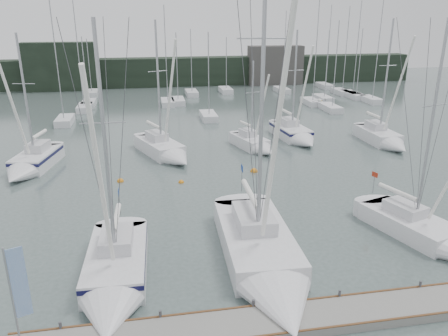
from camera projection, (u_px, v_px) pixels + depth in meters
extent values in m
plane|color=#485854|center=(271.00, 261.00, 23.20)|extent=(160.00, 160.00, 0.00)
cube|color=slate|center=(304.00, 319.00, 18.49)|extent=(24.00, 2.00, 0.40)
cube|color=black|center=(177.00, 72.00, 79.90)|extent=(90.00, 4.00, 5.00)
cube|color=black|center=(60.00, 67.00, 74.18)|extent=(12.00, 3.00, 8.00)
cube|color=#423F3D|center=(275.00, 65.00, 80.75)|extent=(10.00, 3.00, 7.00)
cube|color=silver|center=(85.00, 108.00, 59.36)|extent=(1.80, 4.50, 0.90)
cylinder|color=#9A9BA1|center=(78.00, 55.00, 56.54)|extent=(0.12, 0.12, 13.27)
cube|color=silver|center=(351.00, 94.00, 69.52)|extent=(1.80, 4.50, 0.90)
cylinder|color=#9A9BA1|center=(357.00, 48.00, 66.66)|extent=(0.12, 0.12, 13.55)
cube|color=silver|center=(65.00, 121.00, 52.22)|extent=(1.80, 4.50, 0.90)
cylinder|color=#9A9BA1|center=(56.00, 58.00, 49.30)|extent=(0.12, 0.12, 13.88)
cube|color=silver|center=(168.00, 103.00, 62.96)|extent=(1.80, 4.50, 0.90)
cylinder|color=#9A9BA1|center=(166.00, 54.00, 60.22)|extent=(0.12, 0.12, 12.83)
cube|color=silver|center=(282.00, 90.00, 73.31)|extent=(1.80, 4.50, 0.90)
cylinder|color=#9A9BA1|center=(285.00, 50.00, 70.68)|extent=(0.12, 0.12, 12.16)
cube|color=silver|center=(178.00, 101.00, 63.85)|extent=(1.80, 4.50, 0.90)
cylinder|color=#9A9BA1|center=(177.00, 67.00, 61.70)|extent=(0.12, 0.12, 9.25)
cube|color=silver|center=(330.00, 108.00, 59.22)|extent=(1.80, 4.50, 0.90)
cylinder|color=#9A9BA1|center=(336.00, 64.00, 56.80)|extent=(0.12, 0.12, 10.89)
cube|color=silver|center=(371.00, 100.00, 64.97)|extent=(1.80, 4.50, 0.90)
cylinder|color=#9A9BA1|center=(378.00, 50.00, 62.08)|extent=(0.12, 0.12, 13.70)
cube|color=silver|center=(226.00, 90.00, 73.10)|extent=(1.80, 4.50, 0.90)
cylinder|color=#9A9BA1|center=(226.00, 63.00, 71.12)|extent=(0.12, 0.12, 8.19)
cube|color=silver|center=(92.00, 93.00, 70.39)|extent=(1.80, 4.50, 0.90)
cylinder|color=#9A9BA1|center=(89.00, 65.00, 68.43)|extent=(0.12, 0.12, 8.09)
cube|color=silver|center=(324.00, 86.00, 77.63)|extent=(1.80, 4.50, 0.90)
cylinder|color=#9A9BA1|center=(329.00, 45.00, 74.83)|extent=(0.12, 0.12, 13.14)
cube|color=silver|center=(209.00, 116.00, 54.47)|extent=(1.80, 4.50, 0.90)
cylinder|color=#9A9BA1|center=(209.00, 74.00, 52.25)|extent=(0.12, 0.12, 9.67)
cube|color=silver|center=(355.00, 96.00, 68.17)|extent=(1.80, 4.50, 0.90)
cylinder|color=#9A9BA1|center=(360.00, 62.00, 65.94)|extent=(0.12, 0.12, 9.69)
cube|color=silver|center=(311.00, 102.00, 63.28)|extent=(1.80, 4.50, 0.90)
cylinder|color=#9A9BA1|center=(316.00, 52.00, 60.44)|extent=(0.12, 0.12, 13.45)
cube|color=silver|center=(89.00, 104.00, 62.17)|extent=(1.80, 4.50, 0.90)
cylinder|color=#9A9BA1|center=(85.00, 70.00, 60.09)|extent=(0.12, 0.12, 8.79)
cube|color=silver|center=(341.00, 92.00, 71.45)|extent=(1.80, 4.50, 0.90)
cylinder|color=#9A9BA1|center=(346.00, 49.00, 68.71)|extent=(0.12, 0.12, 12.80)
cube|color=silver|center=(323.00, 99.00, 65.99)|extent=(1.80, 4.50, 0.90)
cylinder|color=#9A9BA1|center=(327.00, 64.00, 63.80)|extent=(0.12, 0.12, 9.50)
cube|color=silver|center=(192.00, 93.00, 70.43)|extent=(1.80, 4.50, 0.90)
cylinder|color=#9A9BA1|center=(191.00, 61.00, 68.23)|extent=(0.12, 0.12, 9.49)
cube|color=silver|center=(117.00, 263.00, 22.17)|extent=(3.09, 6.31, 1.49)
cone|color=silver|center=(109.00, 320.00, 18.02)|extent=(2.97, 2.76, 2.88)
cube|color=silver|center=(117.00, 239.00, 22.27)|extent=(1.67, 2.54, 0.70)
cylinder|color=#9A9BA1|center=(105.00, 147.00, 19.66)|extent=(0.18, 0.18, 11.09)
cylinder|color=white|center=(116.00, 217.00, 22.67)|extent=(0.38, 3.05, 0.28)
cube|color=#0F0F38|center=(117.00, 254.00, 22.00)|extent=(3.11, 6.34, 0.25)
cube|color=navy|center=(119.00, 192.00, 24.41)|extent=(0.04, 0.54, 0.36)
cube|color=silver|center=(255.00, 243.00, 24.04)|extent=(3.88, 8.35, 1.68)
cone|color=silver|center=(284.00, 310.00, 18.56)|extent=(3.70, 3.65, 3.57)
cube|color=silver|center=(254.00, 218.00, 24.15)|extent=(2.09, 3.36, 0.78)
cylinder|color=#9A9BA1|center=(263.00, 75.00, 20.44)|extent=(0.20, 0.20, 16.68)
cylinder|color=white|center=(250.00, 194.00, 24.83)|extent=(0.46, 4.02, 0.31)
cube|color=navy|center=(242.00, 168.00, 27.14)|extent=(0.04, 0.60, 0.40)
cube|color=silver|center=(409.00, 226.00, 26.14)|extent=(4.30, 6.29, 1.35)
cube|color=silver|center=(405.00, 208.00, 26.19)|extent=(2.11, 2.64, 0.63)
cylinder|color=#9A9BA1|center=(431.00, 126.00, 23.72)|extent=(0.16, 0.16, 11.16)
cylinder|color=white|center=(398.00, 192.00, 26.50)|extent=(1.09, 2.75, 0.25)
cube|color=#A02915|center=(375.00, 175.00, 27.92)|extent=(0.17, 0.47, 0.32)
cube|color=silver|center=(37.00, 161.00, 37.55)|extent=(3.63, 5.88, 1.57)
cone|color=silver|center=(16.00, 177.00, 33.86)|extent=(3.02, 2.81, 2.61)
cube|color=silver|center=(38.00, 146.00, 37.66)|extent=(1.84, 2.43, 0.73)
cylinder|color=#9A9BA1|center=(25.00, 96.00, 35.29)|extent=(0.19, 0.19, 9.81)
cylinder|color=white|center=(39.00, 134.00, 37.88)|extent=(0.81, 2.68, 0.29)
cube|color=#0F0F38|center=(37.00, 155.00, 37.37)|extent=(3.65, 5.90, 0.26)
cube|color=silver|center=(160.00, 149.00, 41.03)|extent=(4.60, 6.46, 1.55)
cone|color=silver|center=(180.00, 161.00, 37.64)|extent=(3.34, 3.32, 2.58)
cube|color=silver|center=(157.00, 136.00, 41.06)|extent=(2.20, 2.73, 0.72)
cylinder|color=#9A9BA1|center=(158.00, 83.00, 38.65)|extent=(0.19, 0.19, 10.74)
cylinder|color=white|center=(153.00, 125.00, 41.29)|extent=(1.35, 2.80, 0.29)
cube|color=silver|center=(250.00, 143.00, 42.96)|extent=(3.29, 4.76, 1.33)
cone|color=silver|center=(267.00, 152.00, 40.37)|extent=(2.58, 2.39, 2.13)
cube|color=silver|center=(248.00, 133.00, 43.01)|extent=(1.62, 1.99, 0.62)
cylinder|color=#9A9BA1|center=(252.00, 100.00, 41.27)|extent=(0.16, 0.16, 7.30)
cylinder|color=white|center=(246.00, 124.00, 43.10)|extent=(0.85, 2.09, 0.25)
cube|color=silver|center=(290.00, 133.00, 46.45)|extent=(3.19, 5.83, 1.53)
cone|color=silver|center=(307.00, 143.00, 42.83)|extent=(2.87, 2.65, 2.65)
cube|color=silver|center=(289.00, 122.00, 46.54)|extent=(1.67, 2.37, 0.71)
cylinder|color=#9A9BA1|center=(295.00, 80.00, 44.21)|extent=(0.18, 0.18, 9.75)
cylinder|color=white|center=(287.00, 112.00, 46.79)|extent=(0.56, 2.75, 0.29)
cube|color=#0F0F38|center=(291.00, 128.00, 46.28)|extent=(3.21, 5.85, 0.25)
cube|color=silver|center=(377.00, 137.00, 44.94)|extent=(2.61, 5.59, 1.53)
cone|color=silver|center=(399.00, 148.00, 41.26)|extent=(2.57, 2.41, 2.55)
cube|color=silver|center=(376.00, 125.00, 45.04)|extent=(1.43, 2.24, 0.71)
cylinder|color=#9A9BA1|center=(387.00, 77.00, 42.52)|extent=(0.18, 0.18, 10.83)
cylinder|color=white|center=(374.00, 115.00, 45.30)|extent=(0.31, 2.72, 0.29)
sphere|color=orange|center=(181.00, 183.00, 34.01)|extent=(0.44, 0.44, 0.44)
sphere|color=orange|center=(254.00, 172.00, 36.38)|extent=(0.60, 0.60, 0.60)
sphere|color=orange|center=(120.00, 181.00, 34.23)|extent=(0.51, 0.51, 0.51)
cylinder|color=#9A9BA1|center=(12.00, 300.00, 15.90)|extent=(0.08, 0.08, 4.30)
cube|color=#1C59B2|center=(20.00, 283.00, 15.86)|extent=(0.55, 0.24, 2.86)
ellipsoid|color=silver|center=(319.00, 100.00, 24.29)|extent=(0.32, 0.43, 0.18)
cube|color=gray|center=(316.00, 100.00, 24.17)|extent=(0.41, 0.25, 0.10)
cube|color=gray|center=(323.00, 100.00, 24.41)|extent=(0.41, 0.25, 0.10)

